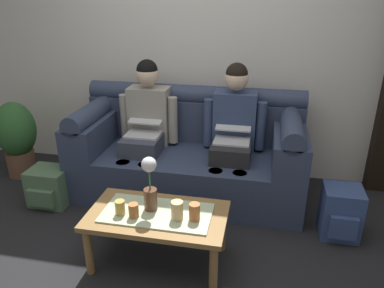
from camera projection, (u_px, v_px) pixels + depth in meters
The scene contains 14 objects.
ground_plane at pixel (155, 271), 2.57m from camera, with size 14.00×14.00×0.00m, color black.
back_wall_patterned at pixel (200, 29), 3.54m from camera, with size 6.00×0.12×2.90m, color silver.
couch at pixel (189, 154), 3.48m from camera, with size 2.07×0.88×0.96m.
person_left at pixel (146, 122), 3.44m from camera, with size 0.56×0.67×1.22m.
person_right at pixel (233, 128), 3.29m from camera, with size 0.56×0.67×1.22m.
coffee_table at pixel (157, 220), 2.54m from camera, with size 0.95×0.53×0.41m.
flower_vase at pixel (150, 184), 2.48m from camera, with size 0.10×0.10×0.39m.
cup_near_left at pixel (177, 210), 2.42m from camera, with size 0.08×0.08×0.13m, color #DBB77A.
cup_near_right at pixel (120, 207), 2.48m from camera, with size 0.07×0.07×0.10m, color gold.
cup_far_center at pixel (134, 210), 2.45m from camera, with size 0.07×0.07×0.10m, color #B26633.
cup_far_left at pixel (195, 212), 2.41m from camera, with size 0.07×0.07×0.12m, color #B26633.
backpack_right at pixel (341, 213), 2.88m from camera, with size 0.29×0.32×0.40m.
backpack_left at pixel (50, 187), 3.32m from camera, with size 0.34×0.32×0.34m.
potted_plant at pixel (16, 136), 3.75m from camera, with size 0.40×0.40×0.78m.
Camera 1 is at (0.66, -1.94, 1.81)m, focal length 34.73 mm.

